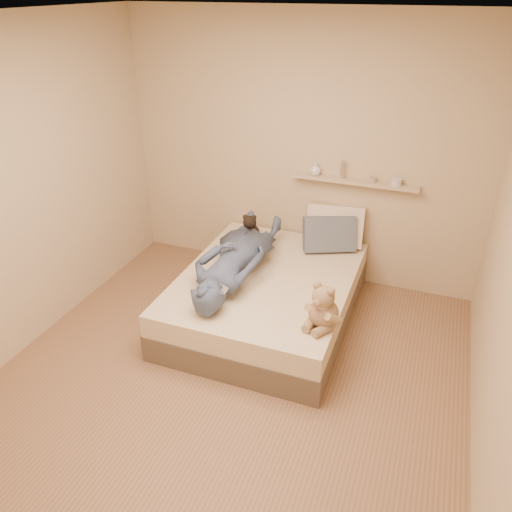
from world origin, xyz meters
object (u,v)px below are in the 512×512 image
at_px(dark_plush, 250,231).
at_px(person, 236,256).
at_px(game_console, 217,288).
at_px(wall_shelf, 354,182).
at_px(teddy_bear, 323,309).
at_px(bed, 267,297).
at_px(pillow_grey, 329,234).
at_px(pillow_cream, 335,226).

height_order(dark_plush, person, person).
relative_size(game_console, dark_plush, 0.67).
bearing_deg(dark_plush, wall_shelf, 20.78).
bearing_deg(person, teddy_bear, 150.61).
relative_size(game_console, teddy_bear, 0.54).
distance_m(dark_plush, wall_shelf, 1.12).
bearing_deg(teddy_bear, wall_shelf, 93.52).
height_order(bed, game_console, game_console).
bearing_deg(game_console, wall_shelf, 62.45).
bearing_deg(wall_shelf, game_console, -117.55).
height_order(person, wall_shelf, wall_shelf).
relative_size(bed, wall_shelf, 1.58).
relative_size(teddy_bear, wall_shelf, 0.32).
xyz_separation_m(teddy_bear, wall_shelf, (-0.09, 1.46, 0.49)).
distance_m(dark_plush, pillow_grey, 0.79).
bearing_deg(dark_plush, pillow_grey, 9.86).
bearing_deg(bed, dark_plush, 124.55).
bearing_deg(teddy_bear, game_console, -178.31).
bearing_deg(wall_shelf, person, -130.16).
distance_m(bed, dark_plush, 0.76).
distance_m(bed, pillow_grey, 0.89).
bearing_deg(dark_plush, pillow_cream, 19.01).
bearing_deg(bed, wall_shelf, 58.82).
relative_size(teddy_bear, pillow_grey, 0.76).
xyz_separation_m(game_console, dark_plush, (-0.16, 1.13, -0.04)).
height_order(bed, person, person).
relative_size(bed, pillow_grey, 3.80).
xyz_separation_m(bed, game_console, (-0.23, -0.58, 0.40)).
xyz_separation_m(dark_plush, pillow_cream, (0.80, 0.27, 0.07)).
height_order(game_console, pillow_cream, pillow_cream).
xyz_separation_m(game_console, pillow_grey, (0.62, 1.27, 0.00)).
bearing_deg(wall_shelf, dark_plush, -159.22).
relative_size(game_console, wall_shelf, 0.17).
height_order(pillow_grey, wall_shelf, wall_shelf).
bearing_deg(pillow_grey, teddy_bear, -78.75).
relative_size(bed, pillow_cream, 3.45).
xyz_separation_m(game_console, wall_shelf, (0.78, 1.49, 0.48)).
bearing_deg(person, bed, -167.64).
distance_m(bed, game_console, 0.73).
height_order(pillow_cream, person, pillow_cream).
height_order(game_console, teddy_bear, teddy_bear).
bearing_deg(pillow_cream, teddy_bear, -80.77).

